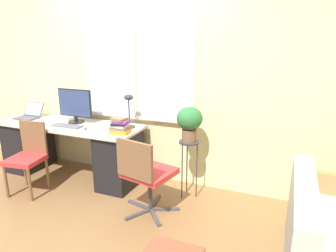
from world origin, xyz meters
name	(u,v)px	position (x,y,z in m)	size (l,w,h in m)	color
ground_plane	(110,198)	(0.00, 0.00, 0.00)	(14.00, 14.00, 0.00)	olive
wall_back_with_window	(137,77)	(0.00, 0.77, 1.35)	(9.00, 0.12, 2.70)	beige
desk	(71,148)	(-0.81, 0.34, 0.40)	(2.00, 0.69, 0.75)	beige
laptop	(29,115)	(-1.54, 0.38, 0.79)	(0.31, 0.31, 0.20)	#4C4C51
monitor	(75,106)	(-0.76, 0.44, 0.97)	(0.51, 0.22, 0.45)	black
keyboard	(67,126)	(-0.74, 0.23, 0.75)	(0.42, 0.14, 0.02)	slate
mouse	(85,128)	(-0.44, 0.20, 0.76)	(0.04, 0.06, 0.03)	slate
desk_lamp	(129,104)	(0.02, 0.50, 1.04)	(0.15, 0.15, 0.42)	#2D2D33
book_stack	(120,126)	(0.04, 0.24, 0.83)	(0.23, 0.19, 0.19)	orange
desk_chair_wooden	(28,155)	(-1.00, -0.20, 0.47)	(0.43, 0.44, 0.86)	brown
office_chair_swivel	(146,173)	(0.56, -0.13, 0.48)	(0.61, 0.62, 0.88)	#47474C
plant_stand	(189,149)	(0.84, 0.42, 0.59)	(0.24, 0.24, 0.69)	#333338
potted_plant	(190,121)	(0.84, 0.42, 0.93)	(0.29, 0.29, 0.40)	brown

